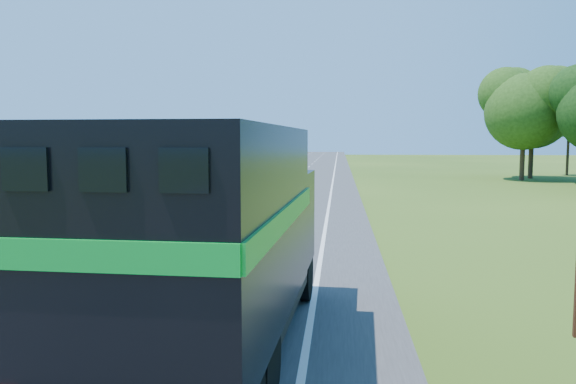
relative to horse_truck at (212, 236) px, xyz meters
name	(u,v)px	position (x,y,z in m)	size (l,w,h in m)	color
road	(266,186)	(-3.88, 36.58, -2.18)	(15.00, 260.00, 0.04)	#38383A
lane_markings	(266,186)	(-3.88, 36.58, -2.15)	(11.15, 260.00, 0.01)	yellow
horse_truck	(212,236)	(0.00, 0.00, 0.00)	(3.23, 9.22, 4.03)	black
white_suv	(221,174)	(-7.89, 37.88, -1.32)	(2.78, 6.02, 1.67)	silver
far_car	(290,154)	(-7.83, 104.97, -1.34)	(1.92, 4.78, 1.63)	silver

